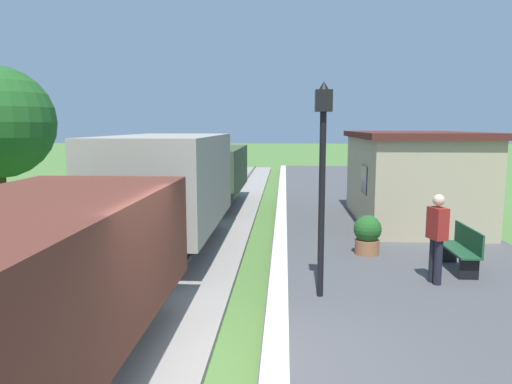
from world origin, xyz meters
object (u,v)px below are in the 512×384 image
at_px(potted_planter, 367,234).
at_px(lamp_post_near, 323,151).
at_px(station_hut, 411,177).
at_px(bench_near_hut, 462,248).
at_px(person_waiting, 437,235).
at_px(freight_train, 168,195).

xyz_separation_m(potted_planter, lamp_post_near, (-1.29, -2.85, 2.08)).
bearing_deg(station_hut, lamp_post_near, -115.66).
relative_size(bench_near_hut, person_waiting, 0.88).
height_order(station_hut, potted_planter, station_hut).
xyz_separation_m(freight_train, potted_planter, (4.83, -0.66, -0.78)).
bearing_deg(lamp_post_near, station_hut, 64.34).
bearing_deg(person_waiting, freight_train, -42.12).
xyz_separation_m(freight_train, station_hut, (6.80, 3.28, 0.15)).
height_order(bench_near_hut, person_waiting, person_waiting).
relative_size(station_hut, lamp_post_near, 1.57).
xyz_separation_m(freight_train, person_waiting, (5.76, -2.69, -0.32)).
xyz_separation_m(station_hut, lamp_post_near, (-3.26, -6.78, 1.15)).
bearing_deg(station_hut, freight_train, -154.26).
distance_m(bench_near_hut, person_waiting, 1.26).
height_order(freight_train, bench_near_hut, freight_train).
height_order(bench_near_hut, lamp_post_near, lamp_post_near).
bearing_deg(potted_planter, lamp_post_near, -114.37).
height_order(station_hut, bench_near_hut, station_hut).
relative_size(freight_train, bench_near_hut, 12.93).
relative_size(bench_near_hut, lamp_post_near, 0.41).
bearing_deg(station_hut, bench_near_hut, -92.68).
distance_m(person_waiting, lamp_post_near, 2.87).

